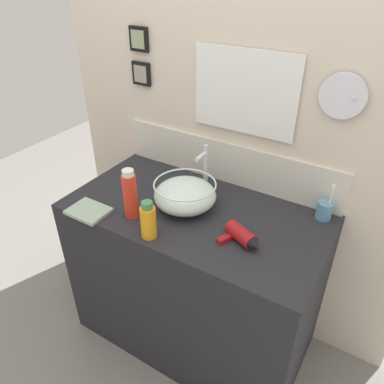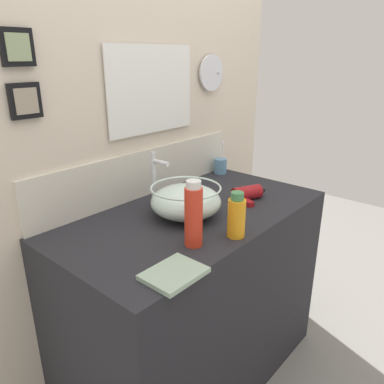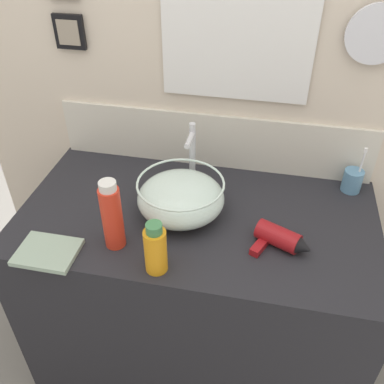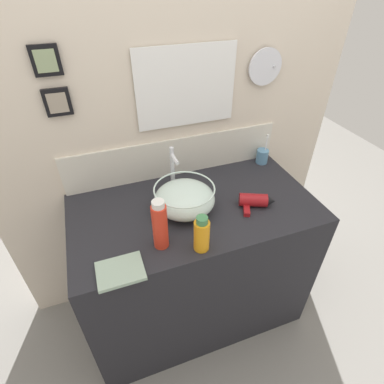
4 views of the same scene
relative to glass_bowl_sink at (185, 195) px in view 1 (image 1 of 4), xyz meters
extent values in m
plane|color=gray|center=(0.06, 0.00, -0.97)|extent=(6.00, 6.00, 0.00)
cube|color=#232328|center=(0.06, 0.00, -0.52)|extent=(1.26, 0.66, 0.90)
cube|color=beige|center=(0.06, 0.36, 0.33)|extent=(2.00, 0.06, 2.60)
cube|color=beige|center=(0.06, 0.33, 0.04)|extent=(1.23, 0.02, 0.23)
cube|color=white|center=(0.13, 0.33, 0.43)|extent=(0.46, 0.01, 0.33)
cube|color=white|center=(0.13, 0.32, 0.43)|extent=(0.52, 0.01, 0.39)
cylinder|color=silver|center=(0.56, 0.31, 0.49)|extent=(0.19, 0.01, 0.19)
cylinder|color=silver|center=(0.60, 0.33, 0.49)|extent=(0.01, 0.06, 0.01)
cube|color=black|center=(-0.47, 0.32, 0.61)|extent=(0.11, 0.02, 0.12)
cube|color=gray|center=(-0.47, 0.31, 0.61)|extent=(0.08, 0.01, 0.09)
cube|color=black|center=(-0.47, 0.32, 0.43)|extent=(0.11, 0.02, 0.12)
cube|color=gray|center=(-0.47, 0.31, 0.43)|extent=(0.08, 0.01, 0.09)
ellipsoid|color=silver|center=(0.00, 0.00, 0.00)|extent=(0.30, 0.30, 0.13)
torus|color=silver|center=(0.00, 0.00, 0.06)|extent=(0.30, 0.30, 0.01)
torus|color=#B2B7BC|center=(0.00, 0.00, -0.07)|extent=(0.11, 0.11, 0.01)
cylinder|color=silver|center=(0.00, 0.20, 0.04)|extent=(0.02, 0.02, 0.22)
cylinder|color=silver|center=(0.00, 0.15, 0.14)|extent=(0.02, 0.09, 0.02)
cylinder|color=silver|center=(0.00, 0.20, 0.17)|extent=(0.02, 0.02, 0.03)
cylinder|color=maroon|center=(0.34, -0.09, -0.04)|extent=(0.15, 0.12, 0.07)
cone|color=black|center=(0.42, -0.12, -0.04)|extent=(0.06, 0.07, 0.06)
cube|color=maroon|center=(0.29, -0.12, -0.06)|extent=(0.06, 0.09, 0.02)
cylinder|color=#598CB2|center=(0.59, 0.26, -0.03)|extent=(0.07, 0.07, 0.09)
cylinder|color=white|center=(0.61, 0.26, 0.02)|extent=(0.01, 0.01, 0.16)
cube|color=white|center=(0.61, 0.26, 0.11)|extent=(0.01, 0.01, 0.02)
cylinder|color=red|center=(-0.17, -0.19, 0.04)|extent=(0.07, 0.07, 0.22)
cylinder|color=silver|center=(-0.17, -0.19, 0.16)|extent=(0.05, 0.05, 0.03)
cylinder|color=orange|center=(-0.01, -0.27, 0.00)|extent=(0.07, 0.07, 0.15)
cylinder|color=#3F7F4C|center=(-0.01, -0.27, 0.09)|extent=(0.05, 0.05, 0.03)
cube|color=#99B29E|center=(-0.37, -0.28, -0.06)|extent=(0.19, 0.15, 0.02)
camera|label=1|loc=(0.81, -1.25, 0.97)|focal=35.00mm
camera|label=2|loc=(-1.09, -0.98, 0.58)|focal=35.00mm
camera|label=3|loc=(0.27, -1.12, 0.91)|focal=40.00mm
camera|label=4|loc=(-0.36, -1.09, 0.92)|focal=28.00mm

